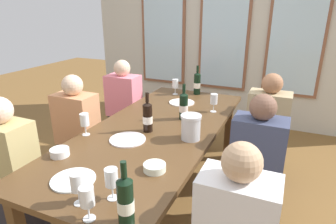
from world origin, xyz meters
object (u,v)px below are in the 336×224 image
object	(u,v)px
seated_person_4	(78,135)
dining_table	(156,135)
seated_person_5	(256,168)
wine_glass_1	(214,99)
white_plate_0	(73,180)
seated_person_2	(12,173)
tasting_bowl_1	(155,167)
metal_pitcher	(191,127)
wine_glass_3	(85,121)
wine_glass_4	(87,198)
seated_person_0	(124,109)
seated_person_1	(266,132)
wine_bottle_1	(126,201)
tasting_bowl_0	(60,152)
wine_glass_0	(175,84)
wine_glass_2	(111,179)
wine_glass_5	(77,183)
wine_bottle_3	(184,106)
wine_bottle_2	(148,117)
white_plate_2	(128,139)
white_plate_1	(182,102)
wine_bottle_0	(197,83)

from	to	relation	value
seated_person_4	dining_table	bearing A→B (deg)	1.09
seated_person_5	wine_glass_1	bearing A→B (deg)	133.25
white_plate_0	seated_person_2	distance (m)	0.77
tasting_bowl_1	metal_pitcher	bearing A→B (deg)	84.37
wine_glass_3	metal_pitcher	bearing A→B (deg)	18.51
wine_glass_3	wine_glass_4	xyz separation A→B (m)	(0.62, -0.75, -0.00)
wine_glass_1	seated_person_0	bearing A→B (deg)	167.79
seated_person_1	white_plate_0	bearing A→B (deg)	-118.95
wine_glass_3	seated_person_2	distance (m)	0.64
wine_bottle_1	seated_person_5	distance (m)	1.24
tasting_bowl_0	seated_person_1	size ratio (longest dim) A/B	0.11
wine_glass_0	wine_glass_3	bearing A→B (deg)	-99.57
wine_glass_2	wine_glass_4	distance (m)	0.18
tasting_bowl_0	wine_glass_0	xyz separation A→B (m)	(0.16, 1.63, 0.10)
tasting_bowl_0	seated_person_4	world-z (taller)	seated_person_4
wine_bottle_1	wine_glass_5	distance (m)	0.30
white_plate_0	wine_bottle_1	xyz separation A→B (m)	(0.46, -0.18, 0.12)
white_plate_0	tasting_bowl_1	world-z (taller)	tasting_bowl_1
white_plate_0	seated_person_4	bearing A→B (deg)	129.85
wine_glass_1	wine_bottle_3	bearing A→B (deg)	-124.33
wine_glass_2	seated_person_1	bearing A→B (deg)	70.15
wine_bottle_2	wine_glass_4	distance (m)	1.03
white_plate_0	wine_glass_2	xyz separation A→B (m)	(0.30, -0.05, 0.11)
tasting_bowl_0	wine_glass_5	bearing A→B (deg)	-37.28
seated_person_1	white_plate_2	bearing A→B (deg)	-130.33
dining_table	wine_glass_0	xyz separation A→B (m)	(-0.21, 0.94, 0.19)
white_plate_1	wine_glass_0	world-z (taller)	wine_glass_0
seated_person_0	seated_person_4	size ratio (longest dim) A/B	1.00
wine_glass_2	seated_person_1	size ratio (longest dim) A/B	0.16
tasting_bowl_0	wine_glass_1	world-z (taller)	wine_glass_1
wine_glass_1	seated_person_5	xyz separation A→B (m)	(0.48, -0.51, -0.34)
dining_table	wine_glass_2	bearing A→B (deg)	-77.47
seated_person_5	white_plate_0	bearing A→B (deg)	-134.47
wine_bottle_3	wine_bottle_0	bearing A→B (deg)	99.69
seated_person_5	wine_bottle_1	bearing A→B (deg)	-112.02
white_plate_1	dining_table	bearing A→B (deg)	-87.18
wine_glass_3	wine_glass_1	bearing A→B (deg)	49.72
wine_bottle_0	seated_person_2	distance (m)	2.00
wine_bottle_3	white_plate_2	bearing A→B (deg)	-111.61
wine_glass_4	seated_person_1	size ratio (longest dim) A/B	0.16
white_plate_1	wine_glass_4	size ratio (longest dim) A/B	1.50
tasting_bowl_0	wine_glass_1	distance (m)	1.43
tasting_bowl_0	wine_bottle_0	bearing A→B (deg)	77.65
wine_bottle_2	wine_glass_2	world-z (taller)	wine_bottle_2
white_plate_1	tasting_bowl_0	world-z (taller)	tasting_bowl_0
seated_person_0	wine_glass_1	bearing A→B (deg)	-12.21
white_plate_1	white_plate_2	xyz separation A→B (m)	(-0.05, -0.98, 0.00)
wine_bottle_2	seated_person_1	distance (m)	1.24
wine_glass_1	seated_person_0	xyz separation A→B (m)	(-1.15, 0.25, -0.34)
white_plate_1	tasting_bowl_1	bearing A→B (deg)	-76.02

